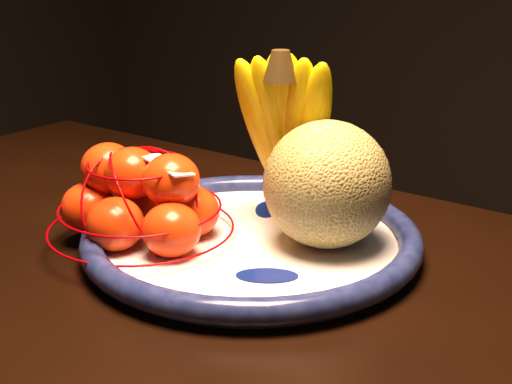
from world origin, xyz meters
The scene contains 6 objects.
dining_table centered at (0.10, -0.02, 0.65)m, with size 1.53×1.01×0.73m.
fruit_bowl centered at (0.07, 0.12, 0.74)m, with size 0.39×0.39×0.03m.
cantaloupe centered at (0.15, 0.15, 0.82)m, with size 0.14×0.14×0.14m, color olive.
banana_bunch centered at (0.08, 0.19, 0.86)m, with size 0.15×0.15×0.23m.
mandarin_bag centered at (-0.04, 0.06, 0.79)m, with size 0.25×0.25×0.14m.
price_tag centered at (0.00, 0.06, 0.84)m, with size 0.07×0.03×0.00m, color white.
Camera 1 is at (0.47, -0.53, 1.07)m, focal length 50.00 mm.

